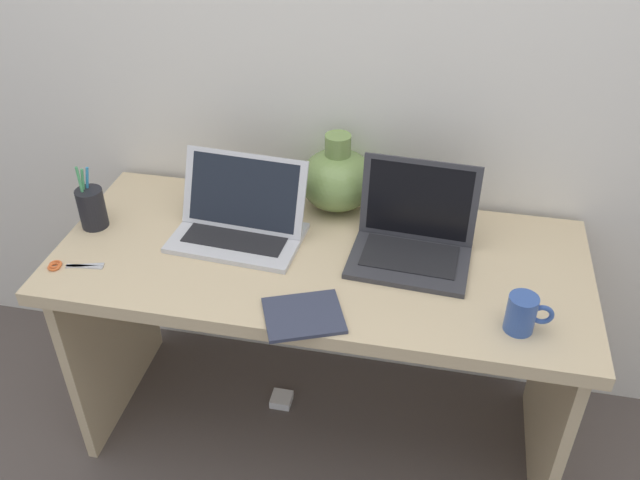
# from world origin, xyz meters

# --- Properties ---
(ground_plane) EXTENTS (6.00, 6.00, 0.00)m
(ground_plane) POSITION_xyz_m (0.00, 0.00, 0.00)
(ground_plane) COLOR #564C47
(back_wall) EXTENTS (4.40, 0.04, 2.40)m
(back_wall) POSITION_xyz_m (0.00, 0.36, 1.20)
(back_wall) COLOR silver
(back_wall) RESTS_ON ground
(desk) EXTENTS (1.45, 0.63, 0.71)m
(desk) POSITION_xyz_m (0.00, 0.00, 0.56)
(desk) COLOR #D1B78C
(desk) RESTS_ON ground
(laptop_left) EXTENTS (0.37, 0.26, 0.22)m
(laptop_left) POSITION_xyz_m (-0.24, 0.06, 0.77)
(laptop_left) COLOR silver
(laptop_left) RESTS_ON desk
(laptop_right) EXTENTS (0.33, 0.27, 0.24)m
(laptop_right) POSITION_xyz_m (0.25, 0.07, 0.78)
(laptop_right) COLOR #333338
(laptop_right) RESTS_ON desk
(green_vase) EXTENTS (0.22, 0.22, 0.24)m
(green_vase) POSITION_xyz_m (0.00, 0.26, 0.81)
(green_vase) COLOR #75934C
(green_vase) RESTS_ON desk
(notebook_stack) EXTENTS (0.23, 0.22, 0.01)m
(notebook_stack) POSITION_xyz_m (0.01, -0.26, 0.72)
(notebook_stack) COLOR #33384C
(notebook_stack) RESTS_ON desk
(coffee_mug) EXTENTS (0.11, 0.07, 0.10)m
(coffee_mug) POSITION_xyz_m (0.52, -0.19, 0.76)
(coffee_mug) COLOR #335199
(coffee_mug) RESTS_ON desk
(pen_cup) EXTENTS (0.08, 0.08, 0.19)m
(pen_cup) POSITION_xyz_m (-0.67, 0.01, 0.78)
(pen_cup) COLOR black
(pen_cup) RESTS_ON desk
(scissors) EXTENTS (0.15, 0.06, 0.01)m
(scissors) POSITION_xyz_m (-0.66, -0.19, 0.72)
(scissors) COLOR #B7B7BC
(scissors) RESTS_ON desk
(power_brick) EXTENTS (0.07, 0.07, 0.03)m
(power_brick) POSITION_xyz_m (-0.15, 0.07, 0.01)
(power_brick) COLOR white
(power_brick) RESTS_ON ground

